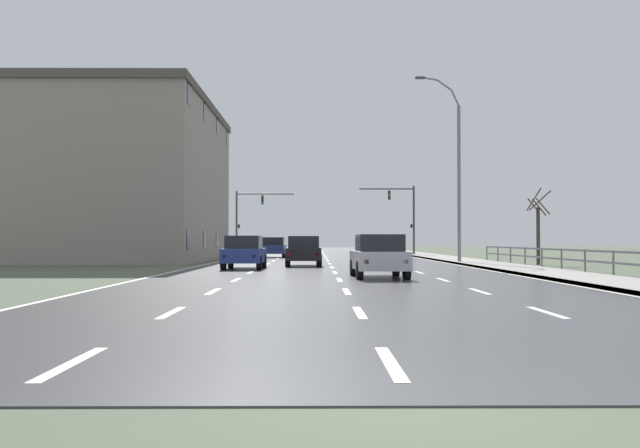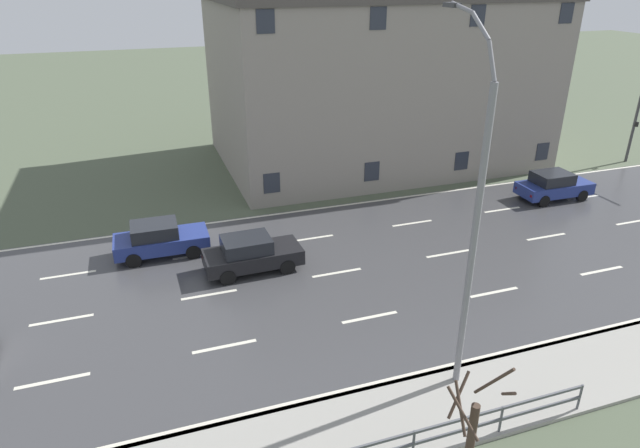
% 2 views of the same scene
% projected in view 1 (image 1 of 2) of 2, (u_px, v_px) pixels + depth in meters
% --- Properties ---
extents(ground_plane, '(160.00, 160.00, 0.12)m').
position_uv_depth(ground_plane, '(326.00, 259.00, 53.80)').
color(ground_plane, '#4C5642').
extents(road_asphalt_strip, '(14.00, 120.00, 0.03)m').
position_uv_depth(road_asphalt_strip, '(324.00, 255.00, 65.79)').
color(road_asphalt_strip, '#3D3D3F').
rests_on(road_asphalt_strip, ground).
extents(sidewalk_right, '(3.00, 120.00, 0.12)m').
position_uv_depth(sidewalk_right, '(415.00, 254.00, 65.86)').
color(sidewalk_right, gray).
rests_on(sidewalk_right, ground).
extents(guardrail, '(0.07, 34.78, 1.00)m').
position_uv_depth(guardrail, '(598.00, 258.00, 26.72)').
color(guardrail, '#515459').
rests_on(guardrail, ground).
extents(street_lamp_midground, '(2.64, 0.24, 10.98)m').
position_uv_depth(street_lamp_midground, '(456.00, 172.00, 41.50)').
color(street_lamp_midground, slate).
rests_on(street_lamp_midground, ground).
extents(traffic_signal_right, '(4.90, 0.36, 6.13)m').
position_uv_depth(traffic_signal_right, '(404.00, 210.00, 62.63)').
color(traffic_signal_right, '#38383A').
rests_on(traffic_signal_right, ground).
extents(traffic_signal_left, '(5.27, 0.36, 5.77)m').
position_uv_depth(traffic_signal_left, '(248.00, 213.00, 63.99)').
color(traffic_signal_left, '#38383A').
rests_on(traffic_signal_left, ground).
extents(car_far_left, '(1.88, 4.12, 1.57)m').
position_uv_depth(car_far_left, '(274.00, 247.00, 54.60)').
color(car_far_left, navy).
rests_on(car_far_left, ground).
extents(car_mid_centre, '(1.90, 4.13, 1.57)m').
position_uv_depth(car_mid_centre, '(303.00, 251.00, 36.87)').
color(car_mid_centre, black).
rests_on(car_mid_centre, ground).
extents(car_near_right, '(1.88, 4.12, 1.57)m').
position_uv_depth(car_near_right, '(244.00, 252.00, 33.28)').
color(car_near_right, navy).
rests_on(car_near_right, ground).
extents(car_far_right, '(1.94, 4.15, 1.57)m').
position_uv_depth(car_far_right, '(379.00, 256.00, 25.47)').
color(car_far_right, '#B7B7BC').
rests_on(car_far_right, ground).
extents(brick_building, '(13.32, 20.25, 10.63)m').
position_uv_depth(brick_building, '(115.00, 182.00, 48.16)').
color(brick_building, gray).
rests_on(brick_building, ground).
extents(bare_tree_mid, '(1.41, 1.51, 4.31)m').
position_uv_depth(bare_tree_mid, '(538.00, 229.00, 39.22)').
color(bare_tree_mid, '#423328').
rests_on(bare_tree_mid, ground).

